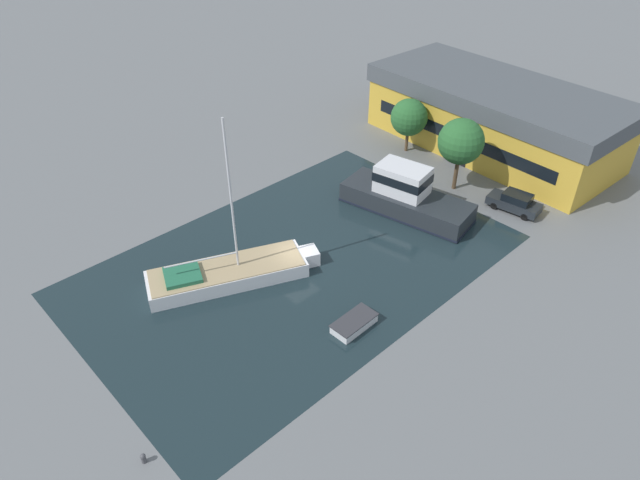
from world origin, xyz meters
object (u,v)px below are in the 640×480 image
(warehouse_building, at_px, (494,116))
(quay_tree_near_building, at_px, (461,142))
(motor_cruiser, at_px, (405,196))
(quay_tree_by_water, at_px, (409,117))
(sailboat_moored, at_px, (229,272))
(small_dinghy, at_px, (354,323))
(parked_car, at_px, (515,202))

(warehouse_building, distance_m, quay_tree_near_building, 9.78)
(quay_tree_near_building, height_order, motor_cruiser, quay_tree_near_building)
(motor_cruiser, bearing_deg, quay_tree_by_water, 27.57)
(warehouse_building, bearing_deg, quay_tree_near_building, -72.44)
(sailboat_moored, bearing_deg, warehouse_building, 111.73)
(warehouse_building, height_order, small_dinghy, warehouse_building)
(warehouse_building, xyz_separation_m, sailboat_moored, (-1.00, -31.61, -2.65))
(quay_tree_by_water, xyz_separation_m, small_dinghy, (13.67, -21.83, -3.22))
(sailboat_moored, bearing_deg, motor_cruiser, 103.97)
(motor_cruiser, bearing_deg, parked_car, -54.61)
(parked_car, xyz_separation_m, small_dinghy, (0.33, -19.88, -0.49))
(parked_car, xyz_separation_m, sailboat_moored, (-9.13, -22.87, -0.17))
(warehouse_building, distance_m, sailboat_moored, 31.74)
(sailboat_moored, bearing_deg, small_dinghy, 41.11)
(quay_tree_by_water, height_order, motor_cruiser, quay_tree_by_water)
(parked_car, bearing_deg, sailboat_moored, 150.60)
(quay_tree_near_building, distance_m, quay_tree_by_water, 8.17)
(small_dinghy, bearing_deg, parked_car, 89.57)
(quay_tree_near_building, distance_m, small_dinghy, 20.60)
(warehouse_building, distance_m, quay_tree_by_water, 8.56)
(sailboat_moored, height_order, motor_cruiser, sailboat_moored)
(parked_car, bearing_deg, quay_tree_near_building, 88.75)
(sailboat_moored, relative_size, small_dinghy, 3.90)
(sailboat_moored, distance_m, small_dinghy, 9.94)
(motor_cruiser, bearing_deg, sailboat_moored, 159.42)
(warehouse_building, relative_size, sailboat_moored, 2.04)
(quay_tree_near_building, bearing_deg, warehouse_building, 104.81)
(parked_car, distance_m, small_dinghy, 19.89)
(warehouse_building, relative_size, quay_tree_near_building, 3.81)
(quay_tree_by_water, height_order, sailboat_moored, sailboat_moored)
(small_dinghy, bearing_deg, warehouse_building, 105.09)
(quay_tree_near_building, bearing_deg, sailboat_moored, -98.90)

